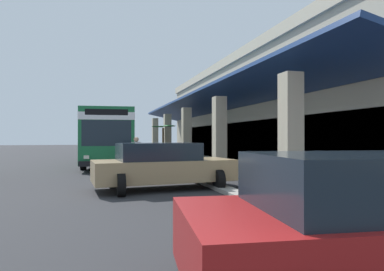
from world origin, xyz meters
The scene contains 7 objects.
ground centered at (0.00, 8.00, 0.00)m, with size 120.00×120.00×0.00m, color #2D2D30.
curb_strip centered at (1.12, 2.80, 0.06)m, with size 35.84×0.50×0.12m, color #9E998E.
plaza_building centered at (1.12, 12.42, 3.53)m, with size 30.17×13.38×7.06m.
transit_bus centered at (0.32, 0.00, 1.85)m, with size 11.40×3.60×3.34m.
parked_sedan_tan centered at (11.28, 1.06, 0.75)m, with size 2.69×4.54×1.47m.
pedestrian centered at (7.03, 0.71, 0.94)m, with size 0.54×0.48×1.67m.
potted_palm centered at (-3.76, 4.00, 0.79)m, with size 1.84×2.01×2.66m.
Camera 1 is at (21.76, -0.96, 1.63)m, focal length 31.30 mm.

